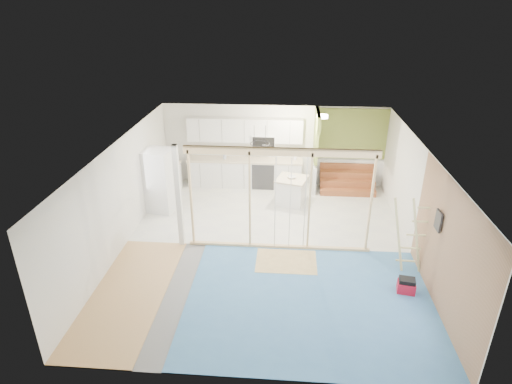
# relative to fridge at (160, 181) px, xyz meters

# --- Properties ---
(room) EXTENTS (7.01, 8.01, 2.61)m
(room) POSITION_rel_fridge_xyz_m (3.12, -1.82, 0.39)
(room) COLOR slate
(room) RESTS_ON ground
(floor_overlays) EXTENTS (7.00, 8.00, 0.03)m
(floor_overlays) POSITION_rel_fridge_xyz_m (3.19, -1.76, -0.90)
(floor_overlays) COLOR silver
(floor_overlays) RESTS_ON room
(stud_frame) EXTENTS (4.66, 0.14, 2.60)m
(stud_frame) POSITION_rel_fridge_xyz_m (2.85, -1.82, 0.70)
(stud_frame) COLOR beige
(stud_frame) RESTS_ON room
(base_cabinets) EXTENTS (4.45, 2.24, 0.93)m
(base_cabinets) POSITION_rel_fridge_xyz_m (1.51, 1.54, -0.44)
(base_cabinets) COLOR white
(base_cabinets) RESTS_ON room
(upper_cabinets) EXTENTS (3.60, 0.41, 0.85)m
(upper_cabinets) POSITION_rel_fridge_xyz_m (2.28, 2.00, 0.91)
(upper_cabinets) COLOR white
(upper_cabinets) RESTS_ON room
(green_partition) EXTENTS (2.25, 1.51, 2.60)m
(green_partition) POSITION_rel_fridge_xyz_m (5.16, 1.84, 0.04)
(green_partition) COLOR olive
(green_partition) RESTS_ON room
(pot_rack) EXTENTS (0.52, 0.52, 0.72)m
(pot_rack) POSITION_rel_fridge_xyz_m (2.81, 0.07, 1.09)
(pot_rack) COLOR black
(pot_rack) RESTS_ON room
(sheathing_panel) EXTENTS (0.02, 4.00, 2.60)m
(sheathing_panel) POSITION_rel_fridge_xyz_m (6.60, -3.82, 0.39)
(sheathing_panel) COLOR tan
(sheathing_panel) RESTS_ON room
(electrical_panel) EXTENTS (0.04, 0.30, 0.40)m
(electrical_panel) POSITION_rel_fridge_xyz_m (6.55, -3.22, 0.74)
(electrical_panel) COLOR #323337
(electrical_panel) RESTS_ON room
(ceiling_light) EXTENTS (0.32, 0.32, 0.08)m
(ceiling_light) POSITION_rel_fridge_xyz_m (4.52, 1.18, 1.63)
(ceiling_light) COLOR #FFEABF
(ceiling_light) RESTS_ON room
(fridge) EXTENTS (0.90, 0.87, 1.82)m
(fridge) POSITION_rel_fridge_xyz_m (0.00, 0.00, 0.00)
(fridge) COLOR silver
(fridge) RESTS_ON room
(island) EXTENTS (1.03, 1.03, 0.82)m
(island) POSITION_rel_fridge_xyz_m (3.72, 0.68, -0.50)
(island) COLOR white
(island) RESTS_ON room
(bowl) EXTENTS (0.28, 0.28, 0.06)m
(bowl) POSITION_rel_fridge_xyz_m (3.71, 0.70, -0.06)
(bowl) COLOR silver
(bowl) RESTS_ON island
(soap_bottle_a) EXTENTS (0.13, 0.14, 0.29)m
(soap_bottle_a) POSITION_rel_fridge_xyz_m (1.58, 1.83, 0.17)
(soap_bottle_a) COLOR #AFB4C3
(soap_bottle_a) RESTS_ON base_cabinets
(soap_bottle_b) EXTENTS (0.10, 0.10, 0.18)m
(soap_bottle_b) POSITION_rel_fridge_xyz_m (3.82, 1.95, 0.11)
(soap_bottle_b) COLOR white
(soap_bottle_b) RESTS_ON base_cabinets
(toolbox) EXTENTS (0.40, 0.33, 0.34)m
(toolbox) POSITION_rel_fridge_xyz_m (6.12, -3.35, -0.75)
(toolbox) COLOR #B41026
(toolbox) RESTS_ON room
(ladder) EXTENTS (0.92, 0.20, 1.75)m
(ladder) POSITION_rel_fridge_xyz_m (6.28, -2.52, -0.01)
(ladder) COLOR #D2C580
(ladder) RESTS_ON room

